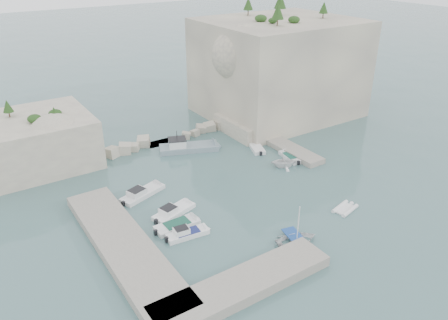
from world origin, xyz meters
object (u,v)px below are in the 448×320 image
motorboat_b (174,214)px  tender_east_b (290,159)px  motorboat_a (143,195)px  inflatable_dinghy (345,210)px  motorboat_d (188,236)px  work_boat (189,150)px  rowboat (297,242)px  tender_east_a (283,167)px  tender_east_d (256,142)px  tender_east_c (256,149)px  motorboat_c (177,227)px

motorboat_b → tender_east_b: size_ratio=1.26×
motorboat_a → inflatable_dinghy: motorboat_a is taller
motorboat_d → work_boat: size_ratio=0.52×
rowboat → work_boat: work_boat is taller
rowboat → tender_east_a: bearing=-24.4°
motorboat_b → tender_east_b: (21.32, 3.78, 0.00)m
rowboat → tender_east_d: bearing=-16.5°
tender_east_a → tender_east_d: bearing=11.7°
tender_east_c → tender_east_b: bearing=-138.6°
motorboat_b → tender_east_b: motorboat_b is taller
motorboat_c → motorboat_d: bearing=-85.6°
motorboat_d → tender_east_b: motorboat_d is taller
motorboat_b → tender_east_d: 23.96m
tender_east_b → tender_east_d: tender_east_d is taller
motorboat_c → inflatable_dinghy: 20.09m
rowboat → inflatable_dinghy: rowboat is taller
motorboat_c → motorboat_a: 8.63m
tender_east_b → inflatable_dinghy: bearing=174.8°
tender_east_a → motorboat_a: bearing=104.6°
motorboat_d → inflatable_dinghy: 19.19m
motorboat_c → inflatable_dinghy: motorboat_c is taller
motorboat_d → work_boat: work_boat is taller
motorboat_d → motorboat_c: motorboat_d is taller
inflatable_dinghy → work_boat: work_boat is taller
motorboat_b → inflatable_dinghy: 20.43m
tender_east_a → tender_east_d: 9.57m
motorboat_d → inflatable_dinghy: motorboat_d is taller
motorboat_b → rowboat: (8.39, -12.14, 0.00)m
motorboat_b → work_boat: (10.22, 14.67, 0.00)m
work_boat → motorboat_b: bearing=-103.3°
motorboat_d → tender_east_d: (21.75, 16.36, 0.00)m
tender_east_c → tender_east_a: bearing=-162.8°
tender_east_a → motorboat_b: bearing=121.9°
motorboat_c → motorboat_a: (-0.38, 8.62, 0.00)m
motorboat_c → tender_east_a: size_ratio=1.48×
inflatable_dinghy → tender_east_b: tender_east_b is taller
tender_east_a → motorboat_c: bearing=129.0°
rowboat → inflatable_dinghy: (9.14, 1.66, 0.00)m
motorboat_a → motorboat_d: bearing=-106.4°
inflatable_dinghy → tender_east_a: 12.82m
motorboat_c → rowboat: 13.32m
rowboat → inflatable_dinghy: bearing=-68.3°
motorboat_b → motorboat_d: bearing=-116.4°
work_boat → motorboat_c: bearing=-101.3°
motorboat_d → tender_east_c: size_ratio=0.97×
motorboat_c → tender_east_d: size_ratio=1.41×
motorboat_b → inflatable_dinghy: bearing=-47.9°
rowboat → tender_east_b: size_ratio=0.97×
rowboat → work_boat: size_ratio=0.47×
motorboat_c → work_boat: 20.63m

